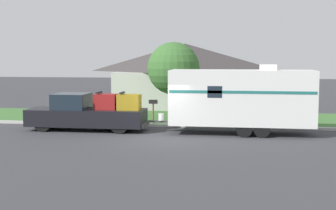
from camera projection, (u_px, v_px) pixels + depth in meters
ground_plane at (160, 139)px, 22.10m from camera, size 120.00×120.00×0.00m
curb_strip at (171, 126)px, 25.78m from camera, size 80.00×0.30×0.14m
lawn_strip at (179, 118)px, 29.38m from camera, size 80.00×7.00×0.03m
house_across_street at (185, 74)px, 36.11m from camera, size 10.57×7.83×4.84m
pickup_truck at (87, 113)px, 24.52m from camera, size 6.28×1.95×2.04m
travel_trailer at (241, 98)px, 23.27m from camera, size 8.23×2.29×3.48m
mailbox at (153, 105)px, 26.71m from camera, size 0.48×0.20×1.40m
tree_in_yard at (174, 68)px, 28.06m from camera, size 3.15×3.15×4.73m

